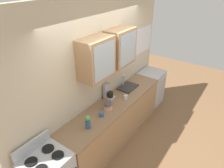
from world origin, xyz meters
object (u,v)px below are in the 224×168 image
Objects in this scene: sink_faucet at (128,87)px; bowl_stack at (108,106)px; vase at (88,122)px; cup_near_bowls at (101,114)px; cup_near_sink at (126,97)px; dishwasher at (151,88)px; coffee_maker at (108,93)px.

bowl_stack is (-0.87, -0.11, 0.03)m from sink_faucet.
cup_near_bowls is (0.36, 0.01, -0.09)m from vase.
cup_near_sink reaches higher than cup_near_bowls.
cup_near_bowls is at bearing -178.61° from dishwasher.
vase is at bearing -163.74° from coffee_maker.
coffee_maker is (-1.58, 0.20, 0.56)m from dishwasher.
cup_near_bowls is 0.61m from coffee_maker.
bowl_stack is at bearing -145.16° from coffee_maker.
cup_near_sink is (1.08, -0.04, -0.08)m from vase.
coffee_maker reaches higher than dishwasher.
cup_near_sink is at bearing -175.77° from dishwasher.
dishwasher is (2.13, 0.05, -0.49)m from cup_near_bowls.
sink_faucet is 0.48× the size of dishwasher.
dishwasher is (2.50, 0.06, -0.57)m from vase.
coffee_maker is (-0.16, 0.31, 0.06)m from cup_near_sink.
cup_near_sink is at bearing -4.28° from cup_near_bowls.
sink_faucet is 1.13m from dishwasher.
vase is 1.08m from cup_near_sink.
bowl_stack is 0.56× the size of coffee_maker.
cup_near_bowls is at bearing 1.77° from vase.
dishwasher is at bearing -5.47° from sink_faucet.
vase is 0.27× the size of dishwasher.
cup_near_sink is at bearing -11.55° from bowl_stack.
bowl_stack is 1.39× the size of cup_near_bowls.
vase is 0.37m from cup_near_bowls.
coffee_maker is at bearing 116.97° from cup_near_sink.
vase is 2.05× the size of cup_near_bowls.
vase reaches higher than bowl_stack.
bowl_stack is at bearing -172.93° from sink_faucet.
sink_faucet reaches higher than bowl_stack.
sink_faucet is at bearing 26.78° from cup_near_sink.
coffee_maker is at bearing 172.62° from dishwasher.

